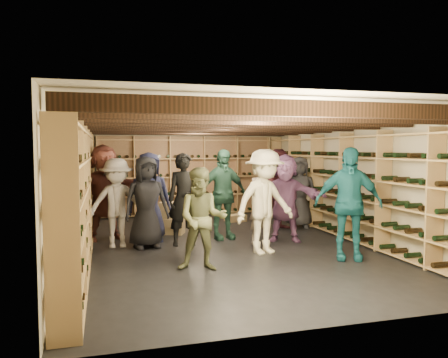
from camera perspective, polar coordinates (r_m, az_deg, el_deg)
ground at (r=8.40m, az=0.05°, el=-8.55°), size 8.00×8.00×0.00m
walls at (r=8.22m, az=0.05°, el=-0.35°), size 5.52×8.02×2.40m
ceiling at (r=8.21m, az=0.05°, el=8.02°), size 5.50×8.00×0.01m
ceiling_joists at (r=8.21m, az=0.05°, el=7.05°), size 5.40×7.12×0.18m
wine_rack_left at (r=7.94m, az=-18.13°, el=-1.61°), size 0.32×7.50×2.15m
wine_rack_right at (r=9.25m, az=15.57°, el=-0.79°), size 0.32×7.50×2.15m
wine_rack_back at (r=11.95m, az=-4.88°, el=0.39°), size 4.70×0.30×2.15m
crate_stack_left at (r=10.29m, az=-8.85°, el=-4.82°), size 0.58×0.48×0.51m
crate_stack_right at (r=9.42m, az=-6.80°, el=-5.09°), size 0.59×0.50×0.68m
crate_loose at (r=10.98m, az=1.50°, el=-5.11°), size 0.52×0.37×0.17m
person_0 at (r=8.14m, az=-10.13°, el=-2.98°), size 0.91×0.68×1.69m
person_1 at (r=8.24m, az=-5.18°, el=-2.66°), size 0.66×0.45×1.74m
person_2 at (r=6.55m, az=-2.86°, el=-5.24°), size 0.88×0.76×1.55m
person_3 at (r=7.59m, az=5.32°, el=-2.97°), size 1.31×0.98×1.81m
person_4 at (r=7.45m, az=15.92°, el=-3.09°), size 1.17×0.83×1.85m
person_5 at (r=9.01m, az=-15.32°, el=-1.67°), size 1.86×1.06×1.91m
person_6 at (r=8.68m, az=-9.74°, el=-2.31°), size 0.93×0.67×1.76m
person_7 at (r=8.37m, az=4.88°, el=-3.05°), size 0.68×0.57×1.60m
person_8 at (r=9.87m, az=7.41°, el=-1.37°), size 0.98×0.82×1.81m
person_9 at (r=8.29m, az=-13.83°, el=-3.05°), size 1.07×0.63×1.64m
person_10 at (r=8.76m, az=-0.21°, el=-2.01°), size 1.12×0.61×1.81m
person_11 at (r=8.66m, az=7.99°, el=-2.43°), size 1.66×1.10×1.72m
person_12 at (r=10.23m, az=9.83°, el=-1.69°), size 0.94×0.78×1.64m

